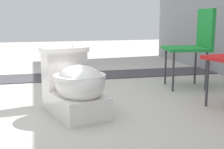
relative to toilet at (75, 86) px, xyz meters
The scene contains 4 objects.
ground_plane 0.47m from the toilet, 135.09° to the right, with size 14.00×14.00×0.00m, color #B7B2A8.
gravel_strip 1.57m from the toilet, behind, with size 0.56×8.00×0.01m, color #423F44.
toilet is the anchor object (origin of this frame).
folding_chair_left 1.52m from the toilet, 114.47° to the left, with size 0.51×0.51×0.83m.
Camera 1 is at (2.66, 0.00, 0.76)m, focal length 50.00 mm.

